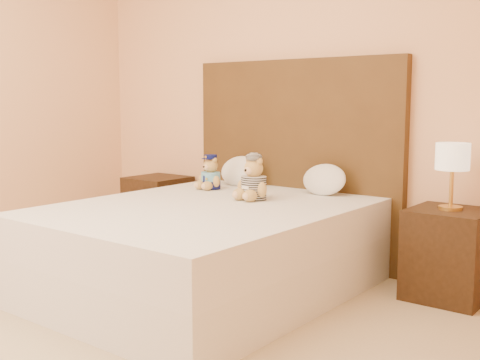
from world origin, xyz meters
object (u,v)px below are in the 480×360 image
object	(u,v)px
bed	(206,248)
teddy_prisoner	(254,178)
teddy_police	(211,172)
pillow_left	(240,170)
lamp	(453,160)
pillow_right	(324,178)
nightstand_left	(158,209)
nightstand_right	(448,254)

from	to	relation	value
bed	teddy_prisoner	world-z (taller)	teddy_prisoner
teddy_police	pillow_left	distance (m)	0.29
bed	teddy_police	distance (m)	0.81
lamp	pillow_right	size ratio (longest dim) A/B	1.21
nightstand_left	teddy_police	xyz separation A→B (m)	(0.82, -0.25, 0.40)
bed	pillow_left	bearing A→B (deg)	114.63
bed	lamp	size ratio (longest dim) A/B	5.00
teddy_police	pillow_right	distance (m)	0.84
teddy_prisoner	pillow_right	size ratio (longest dim) A/B	0.87
nightstand_right	lamp	xyz separation A→B (m)	(-0.00, 0.00, 0.57)
teddy_prisoner	teddy_police	bearing A→B (deg)	167.37
nightstand_right	bed	bearing A→B (deg)	-147.38
lamp	teddy_prisoner	bearing A→B (deg)	-159.15
bed	lamp	distance (m)	1.59
nightstand_right	pillow_left	world-z (taller)	pillow_left
nightstand_right	teddy_police	size ratio (longest dim) A/B	2.19
nightstand_right	lamp	world-z (taller)	lamp
lamp	pillow_right	bearing A→B (deg)	178.07
bed	teddy_police	world-z (taller)	teddy_police
bed	nightstand_right	bearing A→B (deg)	32.62
nightstand_right	pillow_left	distance (m)	1.68
teddy_police	lamp	bearing A→B (deg)	15.75
teddy_police	nightstand_right	bearing A→B (deg)	15.75
nightstand_right	pillow_right	world-z (taller)	pillow_right
pillow_left	bed	bearing A→B (deg)	-65.37
nightstand_left	pillow_right	bearing A→B (deg)	1.07
bed	pillow_right	bearing A→B (deg)	66.44
lamp	nightstand_left	bearing A→B (deg)	180.00
nightstand_right	pillow_right	bearing A→B (deg)	178.07
nightstand_left	pillow_right	distance (m)	1.66
teddy_police	teddy_prisoner	world-z (taller)	teddy_prisoner
nightstand_left	nightstand_right	bearing A→B (deg)	0.00
lamp	pillow_right	xyz separation A→B (m)	(-0.89, 0.03, -0.18)
bed	nightstand_left	xyz separation A→B (m)	(-1.25, 0.80, -0.00)
teddy_prisoner	pillow_left	bearing A→B (deg)	142.53
lamp	teddy_police	size ratio (longest dim) A/B	1.60
teddy_police	teddy_prisoner	distance (m)	0.57
lamp	teddy_prisoner	size ratio (longest dim) A/B	1.39
teddy_prisoner	bed	bearing A→B (deg)	-98.99
lamp	pillow_right	world-z (taller)	lamp
lamp	teddy_police	xyz separation A→B (m)	(-1.68, -0.25, -0.17)
nightstand_right	pillow_left	size ratio (longest dim) A/B	1.58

